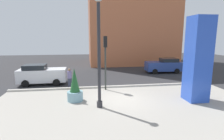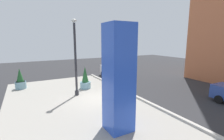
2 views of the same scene
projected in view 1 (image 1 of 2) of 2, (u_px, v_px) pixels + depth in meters
ground_plane at (114, 85)px, 16.83m from camera, size 60.00×60.00×0.00m
plaza_pavement at (130, 110)px, 10.99m from camera, size 18.00×10.00×0.02m
curb_strip at (116, 86)px, 15.96m from camera, size 18.00×0.24×0.16m
lamp_post at (99, 56)px, 10.90m from camera, size 0.44×0.44×6.71m
art_pillar_blue at (198, 60)px, 12.25m from camera, size 1.36×1.36×5.80m
potted_plant_near_left at (75, 88)px, 12.46m from camera, size 1.08×1.08×2.33m
fire_hydrant at (76, 87)px, 14.82m from camera, size 0.36×0.26×0.75m
traffic_light_corner at (105, 54)px, 14.72m from camera, size 0.28×0.42×4.49m
car_curb_east at (42, 74)px, 16.90m from camera, size 4.33×1.98×1.89m
car_intersection at (164, 65)px, 22.40m from camera, size 4.50×2.13×1.79m
pedestrian_crossing at (70, 77)px, 15.71m from camera, size 0.50×0.50×1.73m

